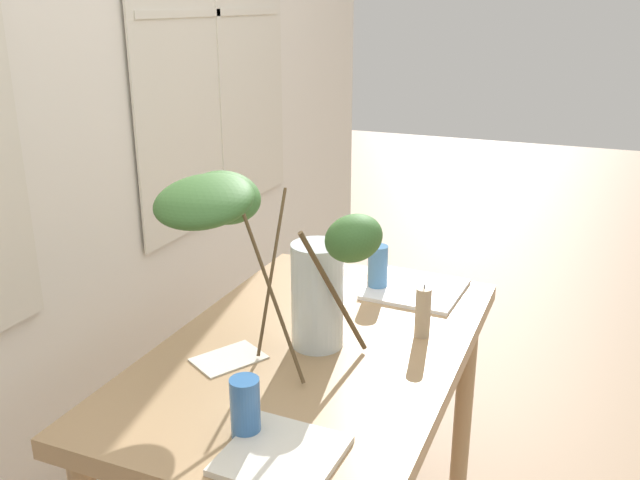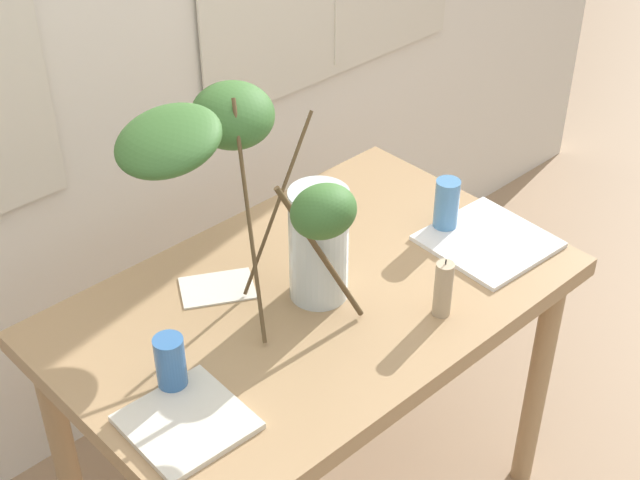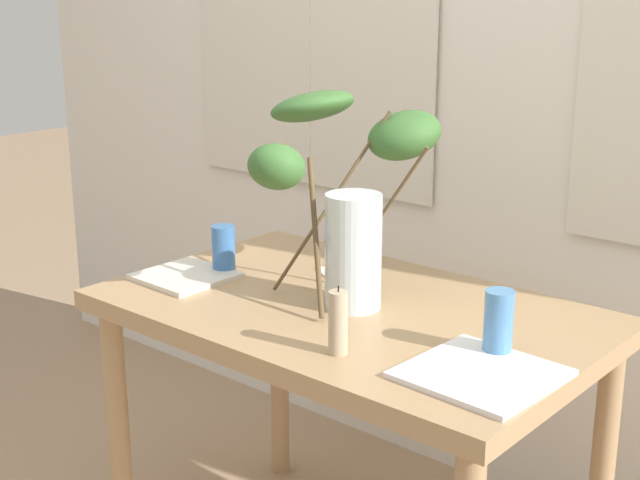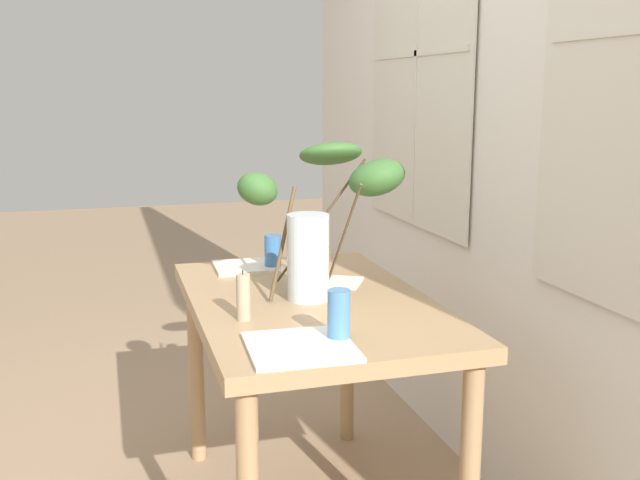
{
  "view_description": "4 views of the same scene",
  "coord_description": "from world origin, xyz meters",
  "views": [
    {
      "loc": [
        -1.5,
        -0.0,
        1.61
      ],
      "look_at": [
        0.01,
        0.01,
        0.91
      ],
      "focal_mm": 31.02,
      "sensor_mm": 36.0,
      "label": 1
    },
    {
      "loc": [
        -1.24,
        -1.01,
        1.35
      ],
      "look_at": [
        -0.0,
        0.11,
        0.98
      ],
      "focal_mm": 34.69,
      "sensor_mm": 36.0,
      "label": 2
    },
    {
      "loc": [
        1.0,
        -1.86,
        2.37
      ],
      "look_at": [
        -0.06,
        0.06,
        1.05
      ],
      "focal_mm": 51.17,
      "sensor_mm": 36.0,
      "label": 3
    },
    {
      "loc": [
        1.62,
        -1.48,
        1.9
      ],
      "look_at": [
        0.02,
        0.0,
        0.93
      ],
      "focal_mm": 37.46,
      "sensor_mm": 36.0,
      "label": 4
    }
  ],
  "objects": [
    {
      "name": "ground",
      "position": [
        0.0,
        0.0,
        0.0
      ],
      "size": [
        14.0,
        14.0,
        0.0
      ],
      "primitive_type": "plane",
      "color": "brown"
    },
    {
      "name": "napkin_folded",
      "position": [
        0.11,
        -0.25,
        0.78
      ],
      "size": [
        0.19,
        0.17,
        0.0
      ],
      "primitive_type": "cube",
      "rotation": [
        0.0,
        0.0,
        -0.53
      ],
      "color": "silver",
      "rests_on": "dining_table"
    },
    {
      "name": "curtain_sheer_side",
      "position": [
        1.04,
        0.67,
        1.12
      ],
      "size": [
        0.64,
        0.03,
        2.25
      ],
      "primitive_type": "cube",
      "color": "silver",
      "rests_on": "ground"
    },
    {
      "name": "drinking_glass_blue_left",
      "position": [
        -0.33,
        0.02,
        0.84
      ],
      "size": [
        0.07,
        0.07,
        0.12
      ],
      "primitive_type": "cylinder",
      "color": "teal",
      "rests_on": "dining_table"
    },
    {
      "name": "vase_with_branches",
      "position": [
        0.06,
        0.08,
        1.16
      ],
      "size": [
        0.48,
        0.41,
        0.72
      ],
      "color": "silver",
      "rests_on": "dining_table"
    },
    {
      "name": "plate_square_left",
      "position": [
        -0.35,
        -0.15,
        0.79
      ],
      "size": [
        0.27,
        0.27,
        0.01
      ],
      "primitive_type": "cube",
      "rotation": [
        0.0,
        0.0,
        0.06
      ],
      "color": "#2D2B28",
      "rests_on": "dining_table"
    },
    {
      "name": "drinking_glass_blue_right",
      "position": [
        0.34,
        0.05,
        0.84
      ],
      "size": [
        0.06,
        0.06,
        0.12
      ],
      "primitive_type": "cylinder",
      "color": "#386BAD",
      "rests_on": "dining_table"
    },
    {
      "name": "dining_table",
      "position": [
        0.0,
        0.0,
        0.7
      ],
      "size": [
        1.28,
        0.92,
        0.78
      ],
      "color": "brown",
      "rests_on": "ground"
    },
    {
      "name": "plate_square_right",
      "position": [
        0.35,
        -0.13,
        0.79
      ],
      "size": [
        0.28,
        0.28,
        0.01
      ],
      "primitive_type": "cube",
      "rotation": [
        0.0,
        0.0,
        0.06
      ],
      "color": "#2D2B28",
      "rests_on": "dining_table"
    }
  ]
}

